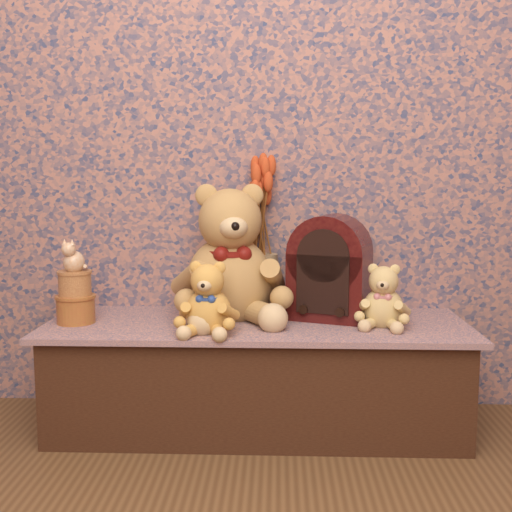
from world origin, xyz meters
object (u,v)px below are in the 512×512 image
(teddy_medium, at_px, (208,294))
(ceramic_vase, at_px, (261,282))
(teddy_small, at_px, (383,293))
(cathedral_radio, at_px, (330,267))
(teddy_large, at_px, (229,247))
(cat_figurine, at_px, (74,255))
(biscuit_tin_lower, at_px, (76,309))

(teddy_medium, xyz_separation_m, ceramic_vase, (0.16, 0.35, -0.02))
(teddy_small, bearing_deg, cathedral_radio, 160.54)
(teddy_large, relative_size, cat_figurine, 4.41)
(teddy_small, bearing_deg, ceramic_vase, 163.69)
(teddy_small, relative_size, ceramic_vase, 1.07)
(biscuit_tin_lower, height_order, cat_figurine, cat_figurine)
(teddy_medium, xyz_separation_m, teddy_small, (0.58, 0.11, -0.01))
(cat_figurine, bearing_deg, cathedral_radio, 22.89)
(teddy_medium, height_order, teddy_small, teddy_medium)
(teddy_small, distance_m, biscuit_tin_lower, 1.06)
(ceramic_vase, bearing_deg, cathedral_radio, -27.60)
(cathedral_radio, relative_size, cat_figurine, 3.19)
(teddy_large, height_order, cat_figurine, teddy_large)
(teddy_medium, relative_size, cathedral_radio, 0.68)
(ceramic_vase, bearing_deg, teddy_large, -128.41)
(teddy_large, relative_size, teddy_medium, 2.04)
(cathedral_radio, xyz_separation_m, ceramic_vase, (-0.25, 0.13, -0.08))
(teddy_large, height_order, ceramic_vase, teddy_large)
(teddy_large, bearing_deg, teddy_medium, -115.74)
(teddy_large, xyz_separation_m, teddy_medium, (-0.05, -0.21, -0.13))
(teddy_medium, distance_m, cathedral_radio, 0.47)
(ceramic_vase, relative_size, biscuit_tin_lower, 1.65)
(teddy_large, distance_m, teddy_medium, 0.26)
(ceramic_vase, xyz_separation_m, biscuit_tin_lower, (-0.64, -0.24, -0.06))
(cat_figurine, bearing_deg, ceramic_vase, 36.53)
(teddy_large, bearing_deg, ceramic_vase, 39.69)
(ceramic_vase, height_order, biscuit_tin_lower, ceramic_vase)
(teddy_medium, bearing_deg, teddy_large, 82.18)
(teddy_medium, height_order, biscuit_tin_lower, teddy_medium)
(ceramic_vase, bearing_deg, biscuit_tin_lower, -159.53)
(teddy_small, distance_m, cat_figurine, 1.07)
(teddy_large, xyz_separation_m, ceramic_vase, (0.11, 0.14, -0.15))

